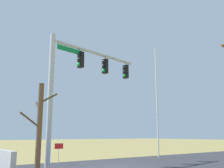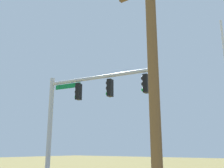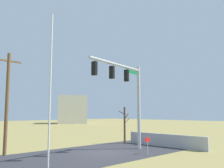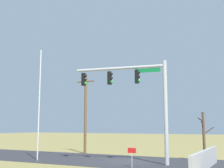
% 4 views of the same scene
% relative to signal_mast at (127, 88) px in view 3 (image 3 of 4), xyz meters
% --- Properties ---
extents(ground_plane, '(160.00, 160.00, 0.00)m').
position_rel_signal_mast_xyz_m(ground_plane, '(-1.58, 1.19, -5.07)').
color(ground_plane, olive).
extents(road_surface, '(28.00, 8.00, 0.01)m').
position_rel_signal_mast_xyz_m(road_surface, '(-5.58, 1.19, -5.07)').
color(road_surface, '#2D2D33').
rests_on(road_surface, ground_plane).
extents(sidewalk_corner, '(6.00, 6.00, 0.01)m').
position_rel_signal_mast_xyz_m(sidewalk_corner, '(2.90, 0.33, -5.07)').
color(sidewalk_corner, '#B7B5AD').
rests_on(sidewalk_corner, ground_plane).
extents(retaining_fence, '(0.20, 8.10, 1.15)m').
position_rel_signal_mast_xyz_m(retaining_fence, '(4.55, -0.54, -4.50)').
color(retaining_fence, '#A8A8AD').
rests_on(retaining_fence, ground_plane).
extents(signal_mast, '(6.71, 1.38, 7.16)m').
position_rel_signal_mast_xyz_m(signal_mast, '(0.00, 0.00, 0.00)').
color(signal_mast, '#B2B5BA').
rests_on(signal_mast, ground_plane).
extents(flagpole, '(0.10, 0.10, 8.71)m').
position_rel_signal_mast_xyz_m(flagpole, '(-7.87, -1.33, -0.72)').
color(flagpole, silver).
rests_on(flagpole, ground_plane).
extents(utility_pole, '(1.90, 0.26, 7.58)m').
position_rel_signal_mast_xyz_m(utility_pole, '(-7.64, 5.13, -1.12)').
color(utility_pole, brown).
rests_on(utility_pole, ground_plane).
extents(bare_tree, '(1.27, 1.02, 3.65)m').
position_rel_signal_mast_xyz_m(bare_tree, '(3.77, 3.72, -3.19)').
color(bare_tree, brown).
rests_on(bare_tree, ground_plane).
extents(open_sign, '(0.56, 0.04, 1.22)m').
position_rel_signal_mast_xyz_m(open_sign, '(0.26, -1.81, -4.17)').
color(open_sign, silver).
rests_on(open_sign, ground_plane).
extents(distant_building, '(12.07, 12.63, 7.99)m').
position_rel_signal_mast_xyz_m(distant_building, '(28.05, 46.95, -1.08)').
color(distant_building, beige).
rests_on(distant_building, ground_plane).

